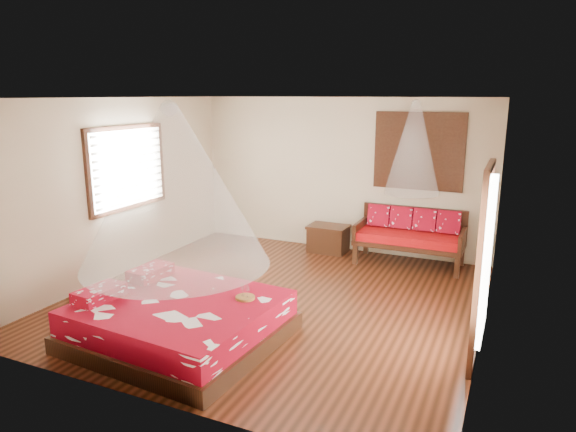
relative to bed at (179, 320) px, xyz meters
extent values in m
cube|color=black|center=(0.50, 1.60, -0.26)|extent=(5.50, 5.50, 0.02)
cube|color=silver|center=(0.50, 1.60, 2.56)|extent=(5.50, 5.50, 0.02)
cube|color=tan|center=(-2.26, 1.60, 1.15)|extent=(0.02, 5.50, 2.80)
cube|color=tan|center=(3.26, 1.60, 1.15)|extent=(0.02, 5.50, 2.80)
cube|color=tan|center=(0.50, 4.36, 1.15)|extent=(5.50, 0.02, 2.80)
cube|color=tan|center=(0.50, -1.16, 1.15)|extent=(5.50, 0.02, 2.80)
cube|color=black|center=(0.02, 0.00, -0.15)|extent=(2.36, 2.16, 0.20)
cube|color=maroon|center=(0.02, 0.00, 0.10)|extent=(2.25, 2.06, 0.30)
cube|color=maroon|center=(-0.84, -0.36, 0.32)|extent=(0.36, 0.60, 0.15)
cube|color=maroon|center=(-0.78, 0.48, 0.32)|extent=(0.36, 0.60, 0.15)
cube|color=black|center=(1.07, 3.56, -0.04)|extent=(0.08, 0.08, 0.42)
cube|color=black|center=(2.75, 3.56, -0.04)|extent=(0.08, 0.08, 0.42)
cube|color=black|center=(1.07, 4.24, -0.04)|extent=(0.08, 0.08, 0.42)
cube|color=black|center=(2.75, 4.24, -0.04)|extent=(0.08, 0.08, 0.42)
cube|color=black|center=(1.91, 3.90, 0.13)|extent=(1.79, 0.80, 0.08)
cube|color=#9B0705|center=(1.91, 3.90, 0.24)|extent=(1.73, 0.74, 0.14)
cube|color=black|center=(1.91, 4.26, 0.42)|extent=(1.79, 0.06, 0.55)
cube|color=black|center=(1.05, 3.90, 0.29)|extent=(0.06, 0.80, 0.30)
cube|color=black|center=(2.77, 3.90, 0.29)|extent=(0.06, 0.80, 0.30)
cube|color=maroon|center=(1.31, 4.14, 0.50)|extent=(0.38, 0.20, 0.40)
cube|color=maroon|center=(1.71, 4.14, 0.50)|extent=(0.38, 0.20, 0.40)
cube|color=maroon|center=(2.11, 4.14, 0.50)|extent=(0.38, 0.20, 0.40)
cube|color=maroon|center=(2.51, 4.14, 0.50)|extent=(0.38, 0.20, 0.40)
cube|color=black|center=(0.40, 4.05, -0.03)|extent=(0.68, 0.49, 0.45)
cube|color=black|center=(0.40, 4.05, 0.22)|extent=(0.72, 0.53, 0.05)
cube|color=black|center=(1.91, 4.32, 1.65)|extent=(1.52, 0.06, 1.32)
cube|color=black|center=(1.91, 4.31, 1.65)|extent=(1.35, 0.04, 1.10)
cube|color=black|center=(-2.22, 1.80, 1.45)|extent=(0.08, 1.74, 1.34)
cube|color=silver|center=(-2.18, 1.80, 1.45)|extent=(0.04, 1.54, 1.10)
cube|color=black|center=(3.22, 1.00, 0.80)|extent=(0.08, 1.02, 2.16)
cube|color=white|center=(3.20, 1.00, 0.90)|extent=(0.03, 0.82, 1.70)
cylinder|color=brown|center=(0.70, 0.37, 0.26)|extent=(0.23, 0.23, 0.03)
cone|color=white|center=(0.02, 0.00, 1.60)|extent=(2.13, 2.13, 1.80)
cone|color=white|center=(1.91, 3.85, 1.75)|extent=(0.89, 0.89, 1.50)
camera|label=1|loc=(3.48, -4.57, 2.59)|focal=32.00mm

